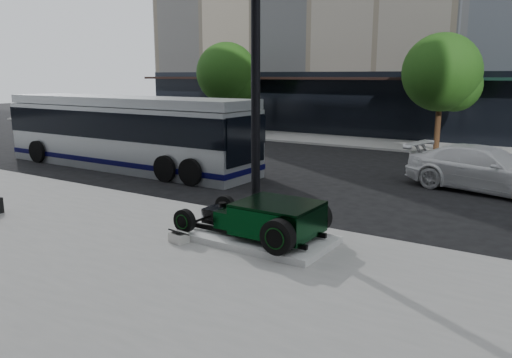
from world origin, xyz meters
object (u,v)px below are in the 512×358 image
Objects in this scene: hot_rod at (269,218)px; transit_bus at (126,132)px; lamppost at (256,82)px; white_sedan at (486,169)px.

transit_bus reaches higher than hot_rod.
lamppost is (-1.32, 1.48, 2.93)m from hot_rod.
hot_rod is 11.58m from transit_bus.
lamppost is 1.47× the size of white_sedan.
lamppost is 8.90m from white_sedan.
white_sedan is at bearing 58.40° from lamppost.
lamppost reaches higher than white_sedan.
lamppost is at bearing 131.72° from hot_rod.
hot_rod is 3.54m from lamppost.
transit_bus is (-8.92, 3.86, -2.14)m from lamppost.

